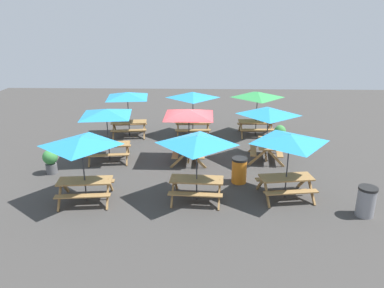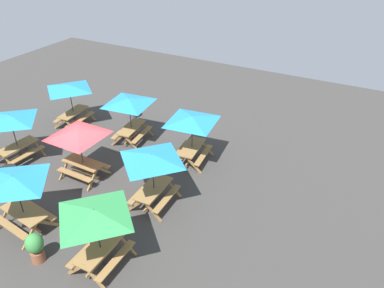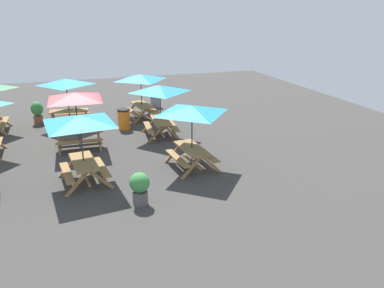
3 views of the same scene
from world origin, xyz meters
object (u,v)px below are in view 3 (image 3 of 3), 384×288
(trash_bin_orange, at_px, (124,119))
(trash_bin_gray, at_px, (155,98))
(potted_plant_0, at_px, (37,111))
(potted_plant_1, at_px, (140,187))
(picnic_table_3, at_px, (66,85))
(picnic_table_6, at_px, (80,125))
(picnic_table_7, at_px, (141,81))
(picnic_table_0, at_px, (192,114))
(picnic_table_8, at_px, (75,100))
(picnic_table_1, at_px, (160,92))

(trash_bin_orange, height_order, trash_bin_gray, same)
(potted_plant_0, distance_m, potted_plant_1, 10.21)
(picnic_table_3, relative_size, picnic_table_6, 0.83)
(picnic_table_7, relative_size, potted_plant_0, 2.10)
(picnic_table_0, height_order, picnic_table_6, same)
(picnic_table_6, height_order, trash_bin_orange, picnic_table_6)
(potted_plant_0, bearing_deg, trash_bin_orange, -119.89)
(trash_bin_gray, distance_m, potted_plant_1, 11.56)
(picnic_table_3, distance_m, potted_plant_1, 9.09)
(trash_bin_orange, height_order, potted_plant_0, potted_plant_0)
(picnic_table_6, bearing_deg, potted_plant_0, 6.41)
(trash_bin_gray, bearing_deg, picnic_table_6, 154.21)
(picnic_table_7, bearing_deg, potted_plant_1, 160.28)
(picnic_table_8, bearing_deg, picnic_table_1, -173.01)
(picnic_table_1, height_order, trash_bin_orange, picnic_table_1)
(picnic_table_7, height_order, potted_plant_1, picnic_table_7)
(picnic_table_6, relative_size, trash_bin_gray, 2.86)
(picnic_table_0, bearing_deg, picnic_table_3, 25.03)
(picnic_table_6, relative_size, potted_plant_1, 2.84)
(picnic_table_7, xyz_separation_m, trash_bin_orange, (-1.50, 1.15, -1.49))
(picnic_table_1, relative_size, potted_plant_1, 2.36)
(picnic_table_3, height_order, potted_plant_1, picnic_table_3)
(picnic_table_0, relative_size, picnic_table_6, 0.83)
(picnic_table_0, bearing_deg, picnic_table_7, -2.07)
(potted_plant_0, bearing_deg, picnic_table_7, -98.45)
(trash_bin_gray, bearing_deg, potted_plant_0, 103.49)
(picnic_table_8, height_order, trash_bin_orange, picnic_table_8)
(trash_bin_gray, bearing_deg, picnic_table_1, 169.93)
(picnic_table_3, xyz_separation_m, picnic_table_7, (0.11, -3.58, 0.00))
(picnic_table_7, xyz_separation_m, trash_bin_gray, (2.26, -1.20, -1.49))
(picnic_table_7, xyz_separation_m, picnic_table_8, (-3.46, 3.27, 0.00))
(picnic_table_8, relative_size, potted_plant_1, 2.86)
(trash_bin_orange, bearing_deg, picnic_table_6, 158.97)
(picnic_table_3, relative_size, trash_bin_orange, 2.38)
(picnic_table_3, bearing_deg, picnic_table_7, -171.45)
(picnic_table_0, distance_m, picnic_table_1, 3.77)
(trash_bin_orange, bearing_deg, picnic_table_1, -138.27)
(picnic_table_1, xyz_separation_m, potted_plant_0, (3.83, 5.33, -1.37))
(trash_bin_gray, xyz_separation_m, potted_plant_0, (-1.51, 6.27, 0.12))
(picnic_table_7, height_order, trash_bin_orange, picnic_table_7)
(picnic_table_6, height_order, picnic_table_8, same)
(picnic_table_1, bearing_deg, picnic_table_6, 141.75)
(potted_plant_0, bearing_deg, picnic_table_0, -143.86)
(picnic_table_3, distance_m, picnic_table_7, 3.58)
(picnic_table_8, bearing_deg, picnic_table_6, 91.21)
(picnic_table_1, relative_size, picnic_table_7, 1.00)
(picnic_table_0, distance_m, trash_bin_orange, 5.78)
(picnic_table_7, height_order, potted_plant_0, picnic_table_7)
(picnic_table_3, distance_m, potted_plant_0, 2.21)
(picnic_table_1, distance_m, potted_plant_0, 6.70)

